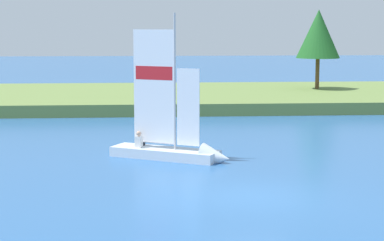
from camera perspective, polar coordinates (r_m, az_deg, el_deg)
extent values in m
plane|color=#2D609E|center=(21.19, 5.10, -6.45)|extent=(200.00, 200.00, 0.00)
cube|color=olive|center=(46.89, 0.00, 2.03)|extent=(80.00, 15.23, 0.75)
cylinder|color=brown|center=(49.69, 10.64, 3.96)|extent=(0.29, 0.29, 2.25)
cone|color=#1E5B23|center=(49.57, 10.72, 7.28)|extent=(3.16, 3.16, 3.49)
cube|color=silver|center=(27.05, -2.32, -2.82)|extent=(4.52, 3.20, 0.40)
cone|color=silver|center=(26.14, 2.08, -3.20)|extent=(1.51, 1.50, 1.10)
cylinder|color=#B7B7BC|center=(26.45, -1.48, 3.30)|extent=(0.08, 0.08, 5.42)
cube|color=white|center=(26.88, -3.25, 2.94)|extent=(1.63, 0.90, 4.52)
cube|color=red|center=(26.84, -3.26, 4.06)|extent=(1.47, 0.82, 0.54)
cube|color=white|center=(26.31, -0.33, 1.13)|extent=(0.87, 0.49, 3.05)
cylinder|color=#B7B7BC|center=(27.18, -3.21, -1.87)|extent=(1.65, 0.93, 0.06)
cube|color=silver|center=(27.22, -4.56, -1.83)|extent=(0.34, 0.31, 0.47)
sphere|color=tan|center=(27.16, -4.57, -1.11)|extent=(0.20, 0.20, 0.20)
cube|color=#26262D|center=(27.76, -4.36, -1.58)|extent=(0.34, 0.31, 0.53)
sphere|color=tan|center=(27.70, -4.37, -0.82)|extent=(0.20, 0.20, 0.20)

